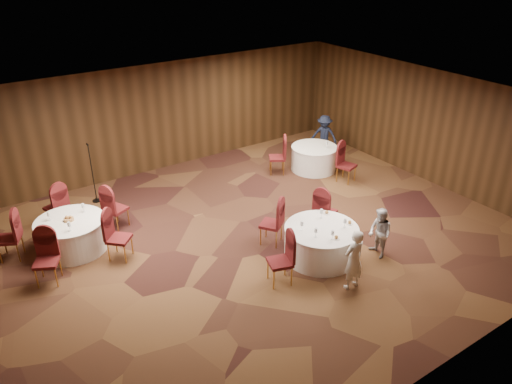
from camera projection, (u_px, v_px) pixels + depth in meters
ground at (254, 239)px, 11.79m from camera, size 12.00×12.00×0.00m
room_shell at (254, 163)px, 10.90m from camera, size 12.00×12.00×12.00m
table_main at (321, 242)px, 10.96m from camera, size 1.62×1.62×0.74m
table_left at (72, 234)px, 11.25m from camera, size 1.53×1.53×0.74m
table_right at (314, 158)px, 15.16m from camera, size 1.39×1.39×0.74m
chairs_main at (293, 231)px, 11.15m from camera, size 2.79×2.01×1.00m
chairs_left at (70, 229)px, 11.20m from camera, size 3.10×2.93×1.00m
chairs_right at (311, 161)px, 14.61m from camera, size 1.99×2.29×1.00m
tabletop_main at (330, 224)px, 10.76m from camera, size 1.14×1.06×0.22m
tabletop_left at (68, 217)px, 11.04m from camera, size 0.82×0.78×0.22m
tabletop_right at (327, 143)px, 14.84m from camera, size 0.08×0.08×0.22m
mic_stand at (94, 185)px, 13.27m from camera, size 0.24×0.24×1.65m
woman_a at (354, 260)px, 9.87m from camera, size 0.49×0.32×1.32m
woman_b at (380, 233)px, 10.92m from camera, size 0.54×0.64×1.16m
man_c at (324, 135)px, 16.09m from camera, size 0.90×0.98×1.33m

